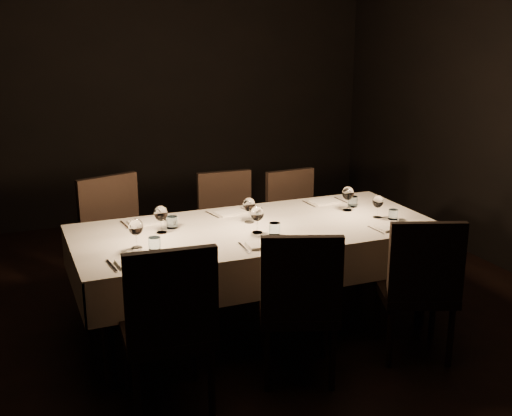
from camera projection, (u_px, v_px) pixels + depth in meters
name	position (u px, v px, depth m)	size (l,w,h in m)	color
room	(256.00, 122.00, 4.27)	(5.01, 6.01, 3.01)	black
dining_table	(256.00, 237.00, 4.49)	(2.52, 1.12, 0.76)	black
chair_near_left	(169.00, 323.00, 3.50)	(0.52, 0.52, 1.02)	black
place_setting_near_left	(140.00, 241.00, 3.95)	(0.36, 0.41, 0.19)	white
chair_near_center	(299.00, 300.00, 3.82)	(0.61, 0.61, 0.98)	black
place_setting_near_center	(264.00, 226.00, 4.24)	(0.34, 0.41, 0.19)	white
chair_near_right	(419.00, 283.00, 4.09)	(0.60, 0.60, 0.98)	black
place_setting_near_right	(386.00, 212.00, 4.59)	(0.31, 0.39, 0.17)	white
chair_far_left	(118.00, 238.00, 4.88)	(0.61, 0.61, 1.02)	black
place_setting_far_left	(159.00, 218.00, 4.41)	(0.35, 0.41, 0.19)	white
chair_far_center	(229.00, 224.00, 5.32)	(0.48, 0.48, 0.95)	black
place_setting_far_center	(245.00, 209.00, 4.64)	(0.34, 0.40, 0.18)	white
chair_far_right	(296.00, 220.00, 5.47)	(0.47, 0.47, 0.93)	black
place_setting_far_right	(342.00, 198.00, 4.93)	(0.34, 0.41, 0.19)	white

